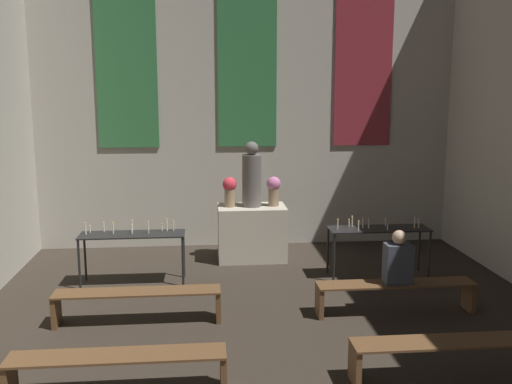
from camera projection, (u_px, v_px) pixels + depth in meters
name	position (u px, v px, depth m)	size (l,w,h in m)	color
wall_back	(247.00, 87.00, 10.63)	(8.06, 0.16, 5.98)	#B2AD9E
altar	(252.00, 233.00, 10.07)	(1.18, 0.76, 0.95)	#BCB29E
statue	(252.00, 177.00, 9.89)	(0.33, 0.33, 1.14)	#5B5651
flower_vase_left	(230.00, 190.00, 9.90)	(0.25, 0.25, 0.52)	#937A5B
flower_vase_right	(274.00, 189.00, 9.97)	(0.25, 0.25, 0.52)	#937A5B
candle_rack_left	(132.00, 239.00, 8.75)	(1.60, 0.49, 0.99)	black
candle_rack_right	(378.00, 233.00, 9.10)	(1.60, 0.49, 0.99)	black
pew_third_left	(118.00, 365.00, 5.57)	(2.12, 0.36, 0.43)	brown
pew_third_right	(453.00, 350.00, 5.88)	(2.12, 0.36, 0.43)	brown
pew_back_left	(138.00, 299.00, 7.32)	(2.12, 0.36, 0.43)	brown
pew_back_right	(395.00, 290.00, 7.63)	(2.12, 0.36, 0.43)	brown
person_seated	(398.00, 260.00, 7.56)	(0.36, 0.24, 0.72)	#383D47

